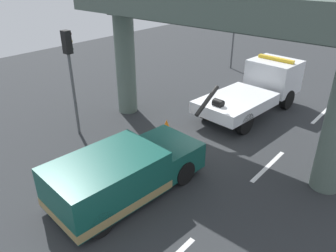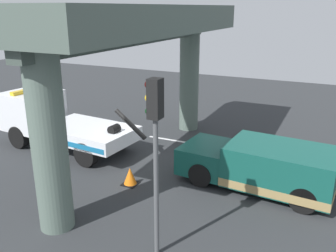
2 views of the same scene
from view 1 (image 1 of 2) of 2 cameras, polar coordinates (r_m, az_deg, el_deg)
name	(u,v)px [view 1 (image 1 of 2)]	position (r m, az deg, el deg)	size (l,w,h in m)	color
ground_plane	(205,142)	(13.89, 6.47, -2.88)	(60.00, 40.00, 0.10)	#2D3033
lane_stripe_mid	(268,166)	(12.74, 17.24, -6.76)	(2.60, 0.16, 0.01)	silver
lane_stripe_east	(321,115)	(17.88, 25.38, 1.80)	(2.60, 0.16, 0.01)	silver
tow_truck_white	(258,87)	(16.97, 15.65, 6.60)	(7.33, 2.86, 2.46)	white
towed_van_green	(122,175)	(10.49, -8.10, -8.48)	(5.35, 2.58, 1.58)	#145147
overpass_structure	(213,20)	(12.30, 8.00, 18.03)	(3.60, 11.68, 5.99)	#596B60
traffic_light_near	(70,61)	(13.84, -16.90, 10.86)	(0.39, 0.32, 4.46)	#515456
traffic_light_far	(235,21)	(23.36, 11.71, 17.69)	(0.39, 0.32, 4.51)	#515456
traffic_cone_orange	(167,126)	(14.36, -0.26, -0.07)	(0.52, 0.52, 0.62)	orange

